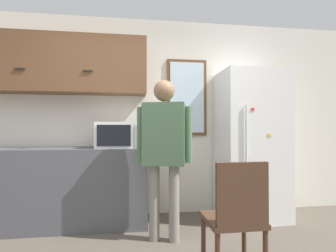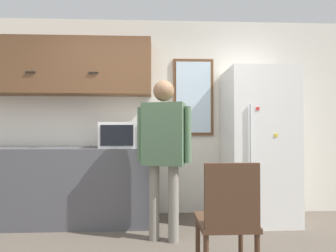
{
  "view_description": "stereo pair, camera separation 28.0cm",
  "coord_description": "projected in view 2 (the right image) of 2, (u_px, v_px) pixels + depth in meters",
  "views": [
    {
      "loc": [
        -0.18,
        -1.72,
        1.15
      ],
      "look_at": [
        0.22,
        1.05,
        1.2
      ],
      "focal_mm": 28.0,
      "sensor_mm": 36.0,
      "label": 1
    },
    {
      "loc": [
        0.1,
        -1.75,
        1.15
      ],
      "look_at": [
        0.22,
        1.05,
        1.2
      ],
      "focal_mm": 28.0,
      "sensor_mm": 36.0,
      "label": 2
    }
  ],
  "objects": [
    {
      "name": "person",
      "position": [
        164.0,
        142.0,
        2.75
      ],
      "size": [
        0.56,
        0.33,
        1.68
      ],
      "rotation": [
        0.0,
        0.0,
        -0.28
      ],
      "color": "gray",
      "rests_on": "ground_plane"
    },
    {
      "name": "chair",
      "position": [
        228.0,
        215.0,
        2.0
      ],
      "size": [
        0.44,
        0.44,
        0.91
      ],
      "rotation": [
        0.0,
        0.0,
        3.15
      ],
      "color": "#472D1E",
      "rests_on": "ground_plane"
    },
    {
      "name": "counter",
      "position": [
        62.0,
        185.0,
        3.27
      ],
      "size": [
        2.22,
        0.64,
        0.94
      ],
      "color": "#4C4C51",
      "rests_on": "ground_plane"
    },
    {
      "name": "window",
      "position": [
        193.0,
        97.0,
        3.67
      ],
      "size": [
        0.56,
        0.05,
        1.07
      ],
      "color": "brown"
    },
    {
      "name": "upper_cabinets",
      "position": [
        67.0,
        67.0,
        3.45
      ],
      "size": [
        2.22,
        0.35,
        0.73
      ],
      "color": "brown"
    },
    {
      "name": "back_wall",
      "position": [
        150.0,
        116.0,
        3.68
      ],
      "size": [
        6.0,
        0.06,
        2.7
      ],
      "color": "silver",
      "rests_on": "ground_plane"
    },
    {
      "name": "refrigerator",
      "position": [
        258.0,
        145.0,
        3.35
      ],
      "size": [
        0.82,
        0.72,
        1.92
      ],
      "color": "white",
      "rests_on": "ground_plane"
    },
    {
      "name": "microwave",
      "position": [
        123.0,
        135.0,
        3.25
      ],
      "size": [
        0.54,
        0.41,
        0.31
      ],
      "color": "white",
      "rests_on": "counter"
    }
  ]
}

